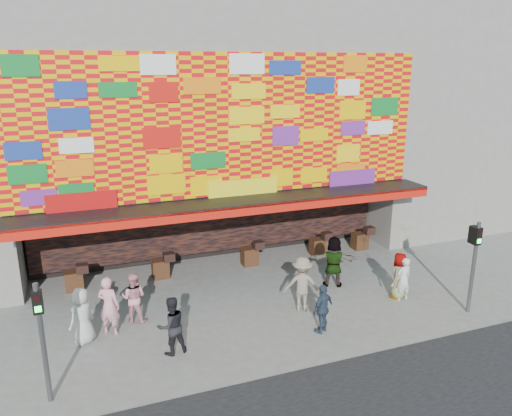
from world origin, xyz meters
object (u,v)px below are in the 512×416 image
object	(u,v)px
ped_a	(82,316)
ped_b	(109,306)
ped_d	(302,284)
ped_e	(323,309)
signal_left	(41,330)
ped_i	(134,297)
ped_h	(404,279)
ped_c	(171,326)
ped_f	(334,261)
ped_g	(399,276)
parasol	(402,237)
signal_right	(475,257)

from	to	relation	value
ped_a	ped_b	distance (m)	0.78
ped_d	ped_e	distance (m)	1.47
signal_left	ped_i	world-z (taller)	signal_left
ped_i	ped_a	bearing A→B (deg)	50.91
ped_a	ped_i	world-z (taller)	ped_a
ped_h	ped_i	xyz separation A→B (m)	(-8.57, 1.70, 0.04)
signal_left	ped_c	distance (m)	3.41
signal_left	ped_a	size ratio (longest dim) A/B	1.81
ped_e	ped_f	world-z (taller)	ped_f
ped_d	ped_h	xyz separation A→B (m)	(3.46, -0.55, -0.15)
ped_g	parasol	bearing A→B (deg)	142.70
signal_left	ped_f	distance (m)	9.91
signal_left	ped_i	distance (m)	4.09
ped_d	ped_i	xyz separation A→B (m)	(-5.11, 1.14, -0.11)
signal_left	parasol	bearing A→B (deg)	8.61
ped_i	ped_h	bearing A→B (deg)	-166.80
ped_h	ped_b	bearing A→B (deg)	-10.86
ped_d	ped_i	world-z (taller)	ped_d
ped_d	ped_h	size ratio (longest dim) A/B	1.20
ped_c	ped_g	bearing A→B (deg)	173.58
signal_right	ped_g	bearing A→B (deg)	131.97
ped_c	ped_e	world-z (taller)	ped_c
ped_h	ped_a	bearing A→B (deg)	-8.97
ped_d	ped_g	size ratio (longest dim) A/B	1.13
ped_a	ped_i	distance (m)	1.68
ped_c	ped_g	xyz separation A→B (m)	(7.82, 0.67, -0.03)
ped_a	ped_c	xyz separation A→B (m)	(2.23, -1.41, -0.01)
signal_left	ped_a	distance (m)	2.75
signal_right	ped_a	size ratio (longest dim) A/B	1.81
ped_f	ped_i	world-z (taller)	ped_f
ped_a	ped_c	size ratio (longest dim) A/B	1.01
ped_a	ped_f	world-z (taller)	ped_f
ped_d	parasol	bearing A→B (deg)	-164.05
signal_right	parasol	size ratio (longest dim) A/B	1.61
signal_right	ped_h	distance (m)	2.33
signal_left	ped_i	bearing A→B (deg)	52.93
signal_left	ped_g	size ratio (longest dim) A/B	1.90
ped_c	ped_i	size ratio (longest dim) A/B	1.05
ped_e	ped_h	xyz separation A→B (m)	(3.50, 0.91, -0.01)
ped_a	ped_d	bearing A→B (deg)	138.31
signal_right	ped_g	xyz separation A→B (m)	(-1.49, 1.65, -1.07)
signal_right	ped_d	size ratio (longest dim) A/B	1.68
ped_b	ped_h	world-z (taller)	ped_b
signal_left	ped_d	distance (m)	7.81
signal_right	ped_c	xyz separation A→B (m)	(-9.30, 0.98, -1.03)
ped_i	signal_right	bearing A→B (deg)	-173.04
ped_g	ped_i	distance (m)	8.67
ped_f	ped_g	distance (m)	2.27
parasol	ped_g	bearing A→B (deg)	178.21
ped_g	signal_left	bearing A→B (deg)	-26.90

